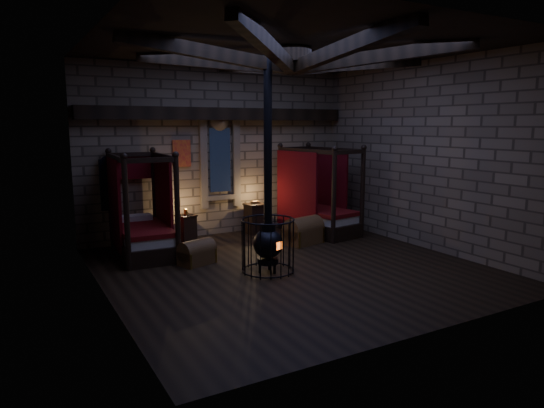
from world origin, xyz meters
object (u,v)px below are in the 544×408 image
bed_right (317,212)px  trunk_left (197,253)px  bed_left (142,230)px  trunk_right (303,232)px  stove (268,240)px

bed_right → trunk_left: (-3.76, -1.21, -0.32)m
bed_left → bed_right: (4.52, -0.07, 0.01)m
bed_right → trunk_right: bearing=-148.0°
bed_right → stove: bearing=-148.1°
bed_right → trunk_right: (-0.96, -0.83, -0.25)m
trunk_right → bed_left: bearing=152.4°
bed_left → trunk_left: 1.51m
trunk_right → stove: stove is taller
bed_left → stove: stove is taller
bed_left → trunk_right: size_ratio=2.18×
trunk_right → stove: size_ratio=0.25×
trunk_left → stove: bearing=-68.8°
bed_left → stove: (1.75, -2.45, 0.09)m
bed_right → trunk_left: size_ratio=2.80×
trunk_left → stove: 1.59m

